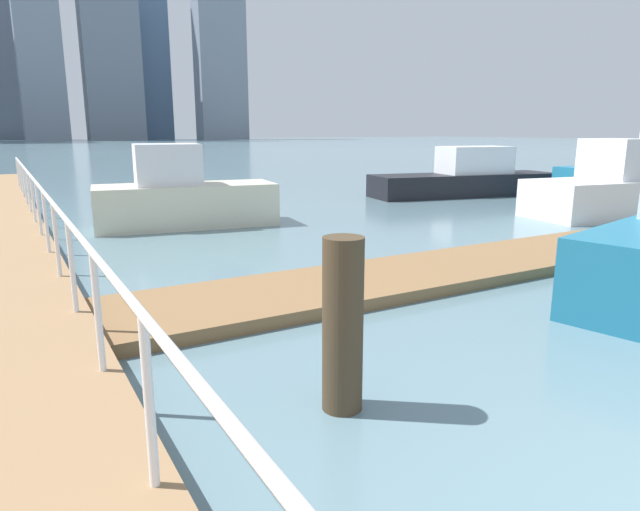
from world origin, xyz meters
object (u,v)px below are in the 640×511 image
Objects in this scene: moored_boat_0 at (183,197)px; moored_boat_4 at (634,175)px; moored_boat_1 at (609,190)px; moored_boat_3 at (466,178)px.

moored_boat_4 reaches higher than moored_boat_0.
moored_boat_0 is 0.96× the size of moored_boat_1.
moored_boat_3 is at bearing 145.16° from moored_boat_4.
moored_boat_1 is at bearing -21.83° from moored_boat_0.
moored_boat_4 is (4.99, -3.47, 0.16)m from moored_boat_3.
moored_boat_4 is at bearing -6.88° from moored_boat_0.
moored_boat_3 is (0.28, 5.93, -0.11)m from moored_boat_1.
moored_boat_3 is 0.89× the size of moored_boat_4.
moored_boat_1 is at bearing -92.69° from moored_boat_3.
moored_boat_0 is at bearing 158.17° from moored_boat_1.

